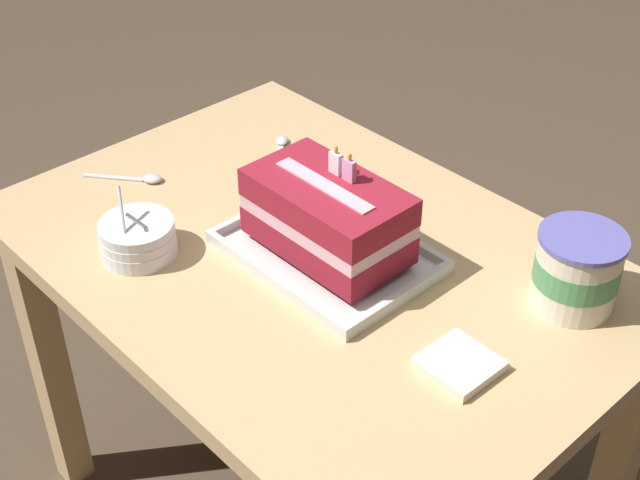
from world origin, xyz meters
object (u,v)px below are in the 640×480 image
object	(u,v)px
birthday_cake	(328,215)
ice_cream_tub	(577,270)
foil_tray	(327,254)
serving_spoon_near_tray	(281,146)
serving_spoon_by_bowls	(144,178)
bowl_stack	(138,238)
napkin_pile	(459,364)

from	to	relation	value
birthday_cake	ice_cream_tub	world-z (taller)	birthday_cake
birthday_cake	ice_cream_tub	distance (m)	0.39
foil_tray	ice_cream_tub	size ratio (longest dim) A/B	2.55
serving_spoon_near_tray	serving_spoon_by_bowls	size ratio (longest dim) A/B	0.94
ice_cream_tub	serving_spoon_near_tray	bearing A→B (deg)	-178.34
serving_spoon_near_tray	serving_spoon_by_bowls	world-z (taller)	serving_spoon_by_bowls
birthday_cake	serving_spoon_by_bowls	world-z (taller)	birthday_cake
foil_tray	birthday_cake	size ratio (longest dim) A/B	1.29
foil_tray	serving_spoon_by_bowls	world-z (taller)	foil_tray
bowl_stack	serving_spoon_near_tray	distance (m)	0.41
ice_cream_tub	serving_spoon_by_bowls	bearing A→B (deg)	-159.06
foil_tray	ice_cream_tub	xyz separation A→B (m)	(0.34, 0.19, 0.06)
birthday_cake	bowl_stack	xyz separation A→B (m)	(-0.22, -0.22, -0.05)
serving_spoon_by_bowls	napkin_pile	bearing A→B (deg)	3.73
bowl_stack	serving_spoon_by_bowls	bearing A→B (deg)	144.04
foil_tray	napkin_pile	bearing A→B (deg)	-7.47
foil_tray	serving_spoon_near_tray	world-z (taller)	foil_tray
serving_spoon_by_bowls	birthday_cake	bearing A→B (deg)	12.37
birthday_cake	bowl_stack	world-z (taller)	birthday_cake
birthday_cake	serving_spoon_near_tray	distance (m)	0.37
bowl_stack	serving_spoon_by_bowls	xyz separation A→B (m)	(-0.18, 0.13, -0.02)
serving_spoon_near_tray	ice_cream_tub	bearing A→B (deg)	1.66
ice_cream_tub	serving_spoon_near_tray	distance (m)	0.66
serving_spoon_near_tray	napkin_pile	xyz separation A→B (m)	(0.63, -0.22, 0.00)
bowl_stack	napkin_pile	distance (m)	0.56
napkin_pile	serving_spoon_near_tray	bearing A→B (deg)	161.08
bowl_stack	foil_tray	bearing A→B (deg)	44.89
napkin_pile	birthday_cake	bearing A→B (deg)	172.51
foil_tray	napkin_pile	distance (m)	0.32
ice_cream_tub	serving_spoon_near_tray	world-z (taller)	ice_cream_tub
birthday_cake	serving_spoon_by_bowls	xyz separation A→B (m)	(-0.40, -0.09, -0.08)
bowl_stack	napkin_pile	world-z (taller)	bowl_stack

